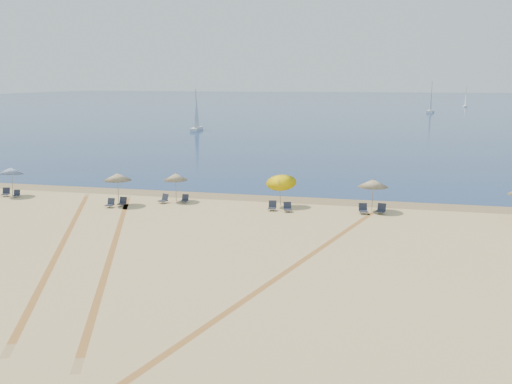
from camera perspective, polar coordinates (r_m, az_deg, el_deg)
ground at (r=23.59m, az=-11.28°, el=-12.62°), size 160.00×160.00×0.00m
ocean at (r=244.90m, az=11.00°, el=9.05°), size 500.00×500.00×0.00m
wet_sand at (r=45.50m, az=1.13°, el=-0.62°), size 500.00×500.00×0.00m
umbrella_0 at (r=50.33m, az=-23.95°, el=2.01°), size 2.07×2.11×2.50m
umbrella_1 at (r=43.92m, az=-14.07°, el=1.53°), size 2.13×2.13×2.56m
umbrella_2 at (r=44.46m, az=-8.28°, el=1.56°), size 1.91×1.91×2.32m
umbrella_3 at (r=42.19m, az=2.58°, el=1.29°), size 2.32×2.35×2.79m
umbrella_4 at (r=41.53m, az=11.95°, el=0.90°), size 2.21×2.21×2.43m
chair_0 at (r=50.71m, az=-24.36°, el=-0.05°), size 0.76×0.82×0.70m
chair_1 at (r=50.00m, az=-23.42°, el=-0.18°), size 0.66×0.70×0.59m
chair_2 at (r=43.65m, az=-14.77°, el=-1.13°), size 0.57×0.66×0.68m
chair_3 at (r=43.86m, az=-13.58°, el=-1.01°), size 0.57×0.66×0.68m
chair_4 at (r=44.25m, az=-9.47°, el=-0.72°), size 0.80×0.86×0.71m
chair_5 at (r=44.12m, az=-7.35°, el=-0.73°), size 0.55×0.64×0.65m
chair_6 at (r=41.22m, az=1.70°, el=-1.47°), size 0.64×0.74×0.71m
chair_7 at (r=40.87m, az=3.27°, el=-1.60°), size 0.75×0.82×0.70m
chair_8 at (r=40.96m, az=10.98°, el=-1.74°), size 0.75×0.83×0.74m
chair_9 at (r=41.18m, az=12.76°, el=-1.74°), size 0.76×0.83×0.73m
sailboat_0 at (r=173.01m, az=17.56°, el=8.72°), size 2.69×6.36×9.20m
sailboat_1 at (r=212.88m, az=20.75°, el=8.75°), size 1.38×4.73×6.97m
sailboat_2 at (r=107.15m, az=-6.14°, el=7.58°), size 1.80×5.35×7.82m
tire_tracks at (r=32.24m, az=-10.71°, el=-5.94°), size 50.45×38.11×0.00m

